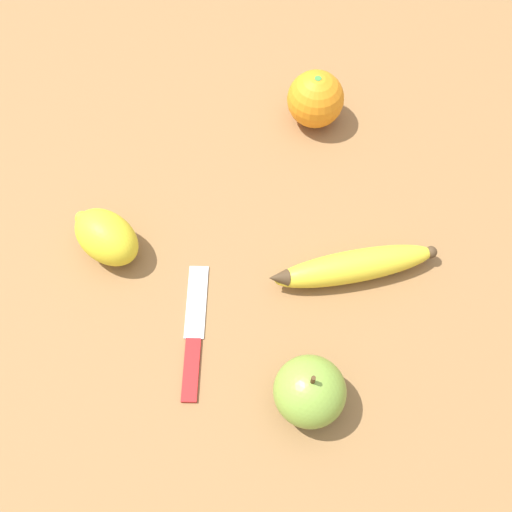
{
  "coord_description": "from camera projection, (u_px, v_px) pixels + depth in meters",
  "views": [
    {
      "loc": [
        -0.39,
        -0.07,
        0.62
      ],
      "look_at": [
        -0.08,
        0.02,
        0.03
      ],
      "focal_mm": 42.0,
      "sensor_mm": 36.0,
      "label": 1
    }
  ],
  "objects": [
    {
      "name": "apple",
      "position": [
        310.0,
        391.0,
        0.59
      ],
      "size": [
        0.07,
        0.07,
        0.08
      ],
      "color": "olive",
      "rests_on": "ground_plane"
    },
    {
      "name": "paring_knife",
      "position": [
        194.0,
        335.0,
        0.65
      ],
      "size": [
        0.16,
        0.06,
        0.01
      ],
      "rotation": [
        0.0,
        0.0,
        4.95
      ],
      "color": "silver",
      "rests_on": "ground_plane"
    },
    {
      "name": "banana",
      "position": [
        353.0,
        266.0,
        0.67
      ],
      "size": [
        0.12,
        0.19,
        0.04
      ],
      "rotation": [
        0.0,
        0.0,
        2.03
      ],
      "color": "yellow",
      "rests_on": "ground_plane"
    },
    {
      "name": "ground_plane",
      "position": [
        287.0,
        210.0,
        0.73
      ],
      "size": [
        3.0,
        3.0,
        0.0
      ],
      "primitive_type": "plane",
      "color": "olive"
    },
    {
      "name": "lemon",
      "position": [
        106.0,
        237.0,
        0.68
      ],
      "size": [
        0.09,
        0.1,
        0.06
      ],
      "rotation": [
        0.0,
        0.0,
        1.15
      ],
      "color": "yellow",
      "rests_on": "ground_plane"
    },
    {
      "name": "orange",
      "position": [
        313.0,
        99.0,
        0.77
      ],
      "size": [
        0.07,
        0.07,
        0.07
      ],
      "color": "orange",
      "rests_on": "ground_plane"
    }
  ]
}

